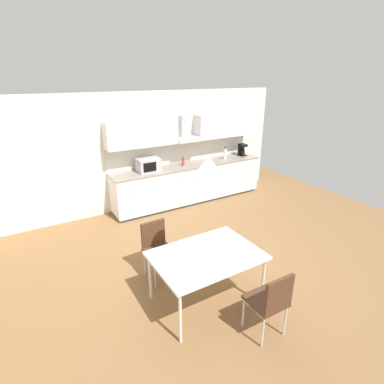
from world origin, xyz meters
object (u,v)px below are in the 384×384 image
Objects in this scene: bottle_white at (225,154)px; chair_near_right at (271,299)px; chair_far_left at (157,244)px; bottle_red at (183,162)px; dining_table at (206,257)px; pendant_lamp at (208,166)px; coffee_maker at (242,150)px; microwave at (148,165)px.

chair_near_right is at bearing -120.11° from bottle_white.
chair_far_left is at bearing 109.58° from chair_near_right.
dining_table is at bearing -114.45° from bottle_red.
pendant_lamp is at bearing -70.25° from chair_far_left.
bottle_red is at bearing -179.21° from coffee_maker.
dining_table is at bearing -135.30° from coffee_maker.
chair_near_right is at bearing -125.64° from coffee_maker.
microwave is at bearing 68.95° from chair_far_left.
bottle_red is 0.63× the size of pendant_lamp.
chair_far_left is (-3.47, -2.27, -0.53)m from coffee_maker.
bottle_white reaches higher than coffee_maker.
coffee_maker is at bearing 44.70° from pendant_lamp.
bottle_white is 4.04m from dining_table.
microwave reaches higher than dining_table.
chair_far_left is (-1.72, -2.25, -0.47)m from bottle_red.
coffee_maker is 0.96× the size of bottle_white.
microwave is at bearing 86.35° from chair_near_right.
pendant_lamp is (-1.41, -3.11, 0.90)m from bottle_red.
chair_near_right is 1.65m from pendant_lamp.
pendant_lamp reaches higher than microwave.
bottle_white is 3.69m from chair_far_left.
bottle_white reaches higher than microwave.
bottle_white is (-0.57, -0.05, -0.02)m from coffee_maker.
coffee_maker is 4.47m from dining_table.
dining_table is 0.93m from chair_far_left.
bottle_white reaches higher than bottle_red.
chair_far_left reaches higher than dining_table.
dining_table is 0.93m from chair_near_right.
pendant_lamp is (-3.16, -3.13, 0.84)m from coffee_maker.
coffee_maker is 0.34× the size of chair_far_left.
coffee_maker is (2.61, 0.03, 0.01)m from microwave.
microwave is 3.27m from pendant_lamp.
microwave is 0.35× the size of dining_table.
coffee_maker is 0.58m from bottle_white.
dining_table is (-0.56, -3.11, -0.37)m from microwave.
bottle_white is 1.54× the size of bottle_red.
pendant_lamp is (-0.56, -3.11, 0.85)m from microwave.
bottle_white is at bearing 37.49° from chair_far_left.
bottle_red is 4.15m from chair_near_right.
bottle_red is at bearing 0.15° from microwave.
coffee_maker is at bearing 33.19° from chair_far_left.
bottle_red is 0.23× the size of chair_far_left.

